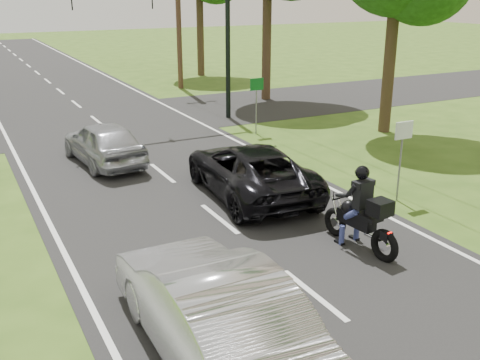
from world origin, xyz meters
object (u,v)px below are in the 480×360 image
Objects in this scene: dark_suv at (250,170)px; silver_sedan at (211,308)px; silver_suv at (104,142)px; sign_white at (403,142)px; motorcycle_rider at (362,217)px; traffic_signal at (185,19)px; sign_green at (257,92)px.

silver_sedan reaches higher than dark_suv.
silver_suv is 9.10m from sign_white.
silver_sedan is (-4.37, -1.86, 0.06)m from motorcycle_rider.
silver_sedan is 2.24× the size of sign_white.
silver_suv is at bearing 105.26° from motorcycle_rider.
traffic_signal is 11.39m from sign_white.
traffic_signal is at bearing -96.66° from dark_suv.
sign_green reaches higher than motorcycle_rider.
sign_white is at bearing 28.53° from motorcycle_rider.
dark_suv is at bearing -101.96° from traffic_signal.
motorcycle_rider is 1.02× the size of sign_green.
traffic_signal is (1.34, 12.84, 3.40)m from motorcycle_rider.
dark_suv is at bearing -120.54° from sign_green.
dark_suv is at bearing -122.87° from silver_sedan.
sign_green is (3.43, 5.82, 0.89)m from dark_suv.
sign_white is (3.23, -2.18, 0.89)m from dark_suv.
silver_sedan is 0.75× the size of traffic_signal.
dark_suv is (-0.53, 4.01, -0.03)m from motorcycle_rider.
motorcycle_rider is at bearing -156.56° from silver_sedan.
traffic_signal reaches higher than sign_green.
sign_white is (5.97, -6.81, 0.90)m from silver_suv.
motorcycle_rider is 0.45× the size of silver_sedan.
silver_sedan is at bearing -152.49° from sign_white.
sign_white reaches higher than silver_sedan.
silver_sedan is at bearing -121.92° from sign_green.
silver_suv is at bearing -169.06° from sign_green.
motorcycle_rider is 10.28m from sign_green.
sign_white is (1.36, -11.02, -2.54)m from traffic_signal.
dark_suv is 7.02m from silver_sedan.
sign_white is at bearing -82.95° from traffic_signal.
motorcycle_rider is at bearing 102.79° from dark_suv.
motorcycle_rider is at bearing -95.98° from traffic_signal.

